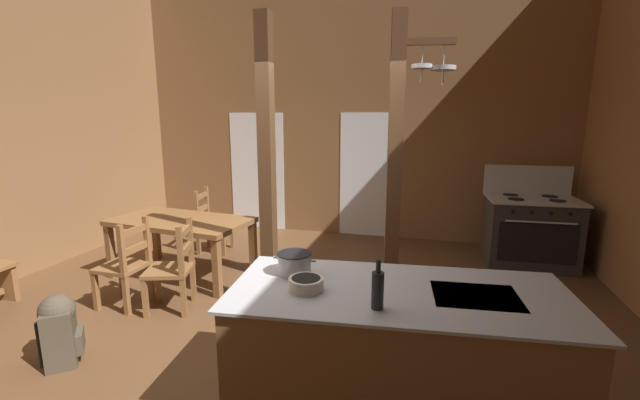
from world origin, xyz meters
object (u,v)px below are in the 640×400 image
stove_range (530,230)px  dining_table (181,226)px  ladderback_chair_near_window (126,265)px  mixing_bowl_on_counter (306,284)px  bottle_tall_on_counter (378,289)px  kitchen_island (396,355)px  backpack (60,327)px  ladderback_chair_at_table_end (174,268)px  stockpot_on_counter (294,263)px  ladderback_chair_by_post (211,222)px

stove_range → dining_table: stove_range is taller
ladderback_chair_near_window → mixing_bowl_on_counter: size_ratio=4.20×
stove_range → bottle_tall_on_counter: stove_range is taller
kitchen_island → stove_range: 3.72m
dining_table → backpack: size_ratio=3.00×
mixing_bowl_on_counter → backpack: bearing=178.6°
ladderback_chair_near_window → ladderback_chair_at_table_end: same height
kitchen_island → stockpot_on_counter: bearing=172.7°
mixing_bowl_on_counter → kitchen_island: bearing=14.3°
stove_range → mixing_bowl_on_counter: 4.14m
backpack → stockpot_on_counter: size_ratio=1.91×
mixing_bowl_on_counter → stove_range: bearing=59.7°
stove_range → backpack: 5.47m
dining_table → mixing_bowl_on_counter: 3.01m
ladderback_chair_at_table_end → bottle_tall_on_counter: (2.26, -1.29, 0.58)m
kitchen_island → ladderback_chair_at_table_end: ladderback_chair_at_table_end is taller
dining_table → backpack: 1.97m
kitchen_island → stockpot_on_counter: (-0.73, 0.09, 0.53)m
ladderback_chair_by_post → ladderback_chair_at_table_end: same height
ladderback_chair_by_post → stockpot_on_counter: size_ratio=3.05×
backpack → stockpot_on_counter: bearing=5.5°
dining_table → bottle_tall_on_counter: bottle_tall_on_counter is taller
ladderback_chair_at_table_end → backpack: size_ratio=1.59×
dining_table → ladderback_chair_at_table_end: bearing=-61.7°
dining_table → bottle_tall_on_counter: size_ratio=6.02×
stockpot_on_counter → ladderback_chair_near_window: bearing=158.7°
kitchen_island → ladderback_chair_at_table_end: bearing=157.1°
kitchen_island → ladderback_chair_by_post: 4.06m
ladderback_chair_by_post → ladderback_chair_at_table_end: size_ratio=1.00×
ladderback_chair_near_window → mixing_bowl_on_counter: bearing=-25.0°
stove_range → mixing_bowl_on_counter: (-2.08, -3.55, 0.47)m
kitchen_island → stockpot_on_counter: size_ratio=7.20×
kitchen_island → mixing_bowl_on_counter: mixing_bowl_on_counter is taller
stove_range → ladderback_chair_at_table_end: (-3.87, -2.41, -0.03)m
dining_table → stockpot_on_counter: stockpot_on_counter is taller
mixing_bowl_on_counter → stockpot_on_counter: bearing=123.4°
ladderback_chair_near_window → bottle_tall_on_counter: bottle_tall_on_counter is taller
stove_range → ladderback_chair_at_table_end: size_ratio=1.39×
ladderback_chair_at_table_end → bottle_tall_on_counter: bearing=-29.6°
kitchen_island → mixing_bowl_on_counter: bearing=-165.7°
stove_range → dining_table: size_ratio=0.74×
kitchen_island → bottle_tall_on_counter: bottle_tall_on_counter is taller
ladderback_chair_by_post → stockpot_on_counter: (2.21, -2.70, 0.54)m
ladderback_chair_by_post → kitchen_island: bearing=-43.5°
dining_table → stockpot_on_counter: 2.74m
ladderback_chair_near_window → bottle_tall_on_counter: size_ratio=3.20×
dining_table → bottle_tall_on_counter: (2.72, -2.13, 0.38)m
ladderback_chair_by_post → ladderback_chair_at_table_end: 1.89m
dining_table → ladderback_chair_by_post: size_ratio=1.88×
backpack → bottle_tall_on_counter: (2.59, -0.19, 0.71)m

